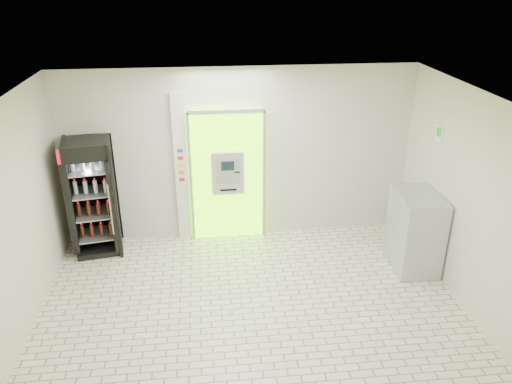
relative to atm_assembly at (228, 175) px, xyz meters
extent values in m
plane|color=beige|center=(0.20, -2.41, -1.17)|extent=(6.00, 6.00, 0.00)
plane|color=beige|center=(0.20, 0.09, 0.33)|extent=(6.00, 0.00, 6.00)
plane|color=beige|center=(0.20, -4.91, 0.33)|extent=(6.00, 0.00, 6.00)
plane|color=beige|center=(-2.80, -2.41, 0.33)|extent=(0.00, 5.00, 5.00)
plane|color=beige|center=(3.20, -2.41, 0.33)|extent=(0.00, 5.00, 5.00)
plane|color=white|center=(0.20, -2.41, 1.83)|extent=(6.00, 6.00, 0.00)
cube|color=#7AF706|center=(0.00, 0.02, -0.02)|extent=(1.20, 0.12, 2.30)
cube|color=gray|center=(0.00, -0.05, 1.13)|extent=(1.28, 0.04, 0.06)
cube|color=gray|center=(-0.63, -0.05, -0.02)|extent=(0.04, 0.04, 2.30)
cube|color=gray|center=(0.63, -0.05, -0.02)|extent=(0.04, 0.04, 2.30)
cube|color=black|center=(0.10, -0.04, -0.67)|extent=(0.62, 0.01, 0.67)
cube|color=black|center=(-0.34, -0.04, 0.81)|extent=(0.22, 0.01, 0.18)
cube|color=#AFB2B7|center=(0.00, -0.09, 0.08)|extent=(0.55, 0.12, 0.75)
cube|color=black|center=(0.00, -0.16, 0.23)|extent=(0.22, 0.01, 0.16)
cube|color=gray|center=(0.00, -0.16, -0.05)|extent=(0.16, 0.01, 0.12)
cube|color=black|center=(0.16, -0.16, 0.11)|extent=(0.09, 0.01, 0.02)
cube|color=black|center=(0.00, -0.16, -0.21)|extent=(0.28, 0.01, 0.03)
cube|color=silver|center=(-0.78, 0.04, 0.13)|extent=(0.22, 0.10, 2.60)
cube|color=#193FB2|center=(-0.78, -0.02, 0.48)|extent=(0.09, 0.01, 0.06)
cube|color=red|center=(-0.78, -0.02, 0.35)|extent=(0.09, 0.01, 0.06)
cube|color=yellow|center=(-0.78, -0.02, 0.22)|extent=(0.09, 0.01, 0.06)
cube|color=orange|center=(-0.78, -0.02, 0.09)|extent=(0.09, 0.01, 0.06)
cube|color=red|center=(-0.78, -0.02, -0.04)|extent=(0.09, 0.01, 0.06)
cube|color=black|center=(-2.23, -0.26, -0.19)|extent=(0.84, 0.78, 1.96)
cube|color=black|center=(-2.23, 0.05, -0.19)|extent=(0.73, 0.17, 1.96)
cube|color=red|center=(-2.23, -0.59, 0.67)|extent=(0.71, 0.13, 0.24)
cube|color=white|center=(-2.23, -0.59, 0.67)|extent=(0.41, 0.07, 0.07)
cube|color=black|center=(-2.23, -0.26, -1.12)|extent=(0.84, 0.78, 0.10)
cylinder|color=gray|center=(-1.91, -0.61, -0.27)|extent=(0.03, 0.03, 0.88)
cube|color=gray|center=(-2.23, -0.26, -0.88)|extent=(0.71, 0.67, 0.02)
cube|color=gray|center=(-2.23, -0.26, -0.48)|extent=(0.71, 0.67, 0.02)
cube|color=gray|center=(-2.23, -0.26, -0.09)|extent=(0.71, 0.67, 0.02)
cube|color=gray|center=(-2.23, -0.26, 0.30)|extent=(0.71, 0.67, 0.02)
cube|color=#AFB2B7|center=(2.87, -1.34, -0.54)|extent=(0.68, 0.98, 1.26)
cube|color=gray|center=(2.56, -1.34, -0.48)|extent=(0.05, 0.93, 0.01)
cube|color=white|center=(3.19, -1.01, 0.95)|extent=(0.02, 0.22, 0.26)
cube|color=#0D9826|center=(3.18, -1.01, 0.98)|extent=(0.00, 0.14, 0.14)
camera|label=1|loc=(-0.38, -7.94, 3.25)|focal=35.00mm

